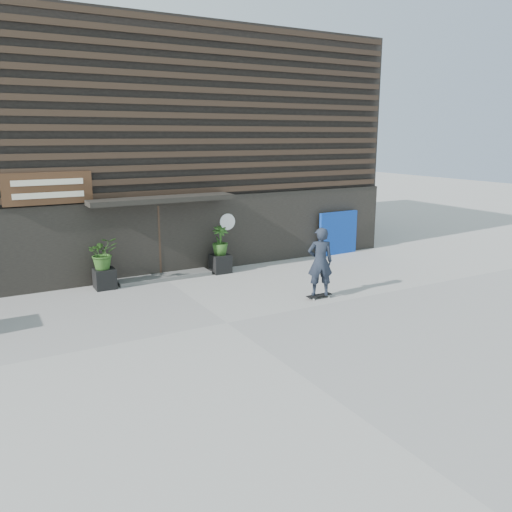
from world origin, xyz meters
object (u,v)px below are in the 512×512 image
planter_pot_left (105,279)px  blue_tarp (338,233)px  planter_pot_right (220,264)px  skateboarder (320,262)px

planter_pot_left → blue_tarp: (8.90, 0.30, 0.52)m
planter_pot_right → blue_tarp: size_ratio=0.34×
planter_pot_left → blue_tarp: blue_tarp is taller
planter_pot_right → skateboarder: (1.22, -3.88, 0.75)m
planter_pot_left → planter_pot_right: same height
planter_pot_right → skateboarder: bearing=-72.5°
planter_pot_right → skateboarder: skateboarder is taller
planter_pot_right → blue_tarp: (5.10, 0.30, 0.52)m
planter_pot_left → planter_pot_right: bearing=0.0°
planter_pot_right → blue_tarp: bearing=3.4°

